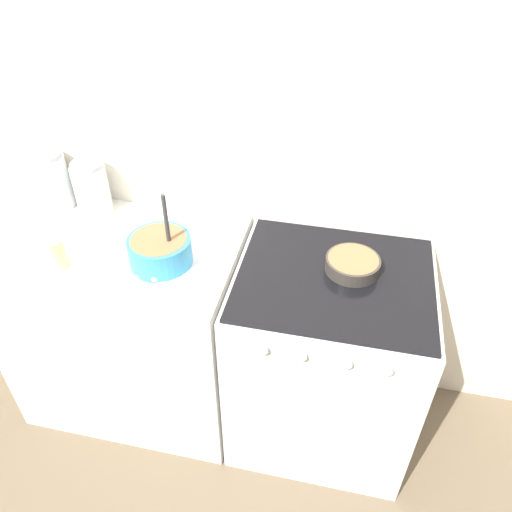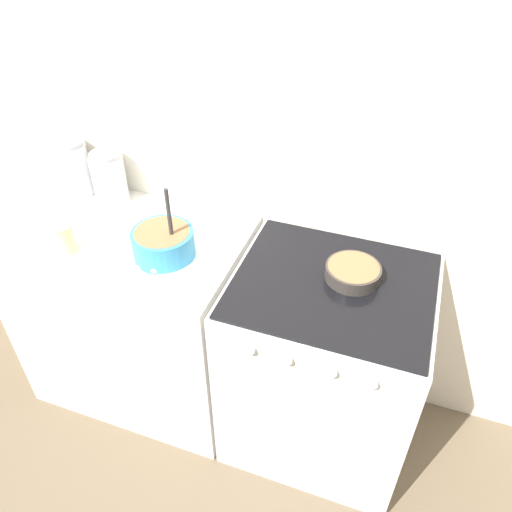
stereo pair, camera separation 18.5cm
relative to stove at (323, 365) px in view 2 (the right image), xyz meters
The scene contains 11 objects.
ground_plane 0.68m from the stove, 140.50° to the right, with size 12.00×12.00×0.00m, color brown.
wall_back 0.91m from the stove, 138.35° to the left, with size 4.94×0.05×2.40m.
countertop_cabinet 0.87m from the stove, behind, with size 0.97×0.64×0.92m.
stove is the anchor object (origin of this frame).
mixing_bowl 0.84m from the stove, behind, with size 0.24×0.24×0.31m.
baking_pan 0.49m from the stove, 43.66° to the left, with size 0.20×0.20×0.05m.
storage_jar_left 1.39m from the stove, 169.95° to the left, with size 0.16×0.16×0.25m.
storage_jar_middle 1.22m from the stove, 168.24° to the left, with size 0.15×0.15×0.23m.
tin_can 1.16m from the stove, behind, with size 0.07×0.07×0.12m.
recipe_page 0.72m from the stove, 164.93° to the right, with size 0.22×0.31×0.01m.
measuring_spoon 0.82m from the stove, 165.87° to the right, with size 0.12×0.04×0.04m.
Camera 2 is at (0.58, -1.05, 2.13)m, focal length 35.00 mm.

